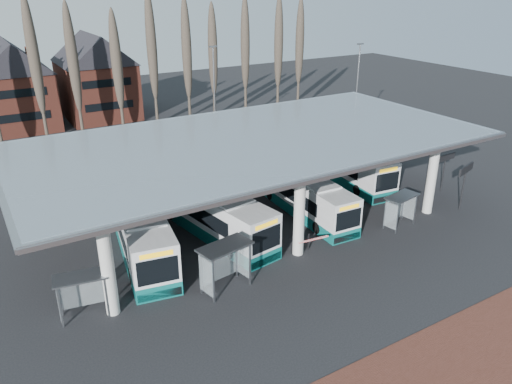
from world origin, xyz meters
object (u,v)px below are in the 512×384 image
bus_0 (139,227)px  bus_1 (210,211)px  bus_3 (344,162)px  shelter_1 (224,257)px  shelter_2 (400,204)px  shelter_0 (81,286)px  bus_2 (303,194)px

bus_0 → bus_1: bearing=8.9°
bus_0 → bus_1: size_ratio=1.02×
bus_3 → shelter_1: 19.57m
bus_0 → shelter_2: (16.83, -6.28, 0.15)m
shelter_1 → bus_1: bearing=59.6°
shelter_0 → shelter_2: bearing=6.7°
bus_3 → shelter_2: 9.61m
shelter_1 → shelter_2: shelter_1 is taller
bus_1 → shelter_1: (-2.44, -6.74, 0.49)m
bus_0 → bus_1: 5.01m
bus_3 → bus_1: bearing=-162.6°
shelter_0 → shelter_2: shelter_0 is taller
shelter_0 → shelter_1: 7.61m
bus_0 → shelter_1: size_ratio=3.79×
bus_0 → shelter_0: 7.14m
shelter_1 → shelter_2: bearing=-8.5°
bus_1 → shelter_2: 13.36m
bus_2 → shelter_1: bearing=-145.7°
bus_3 → shelter_0: (-24.41, -8.16, 0.26)m
bus_3 → shelter_0: bearing=-155.8°
bus_2 → shelter_1: size_ratio=3.35×
bus_2 → shelter_0: bus_2 is taller
bus_1 → shelter_0: bearing=-161.1°
shelter_0 → shelter_1: (7.44, -1.58, 0.27)m
shelter_0 → bus_3: bearing=28.0°
bus_1 → shelter_2: size_ratio=4.39×
bus_0 → bus_1: bus_0 is taller
shelter_1 → shelter_2: 14.28m
bus_3 → shelter_2: (-2.71, -9.22, 0.21)m
bus_3 → shelter_0: bus_3 is taller
bus_3 → bus_2: bearing=-146.6°
bus_0 → shelter_1: 7.28m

